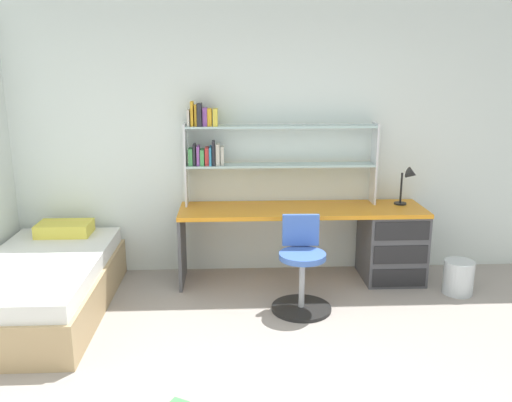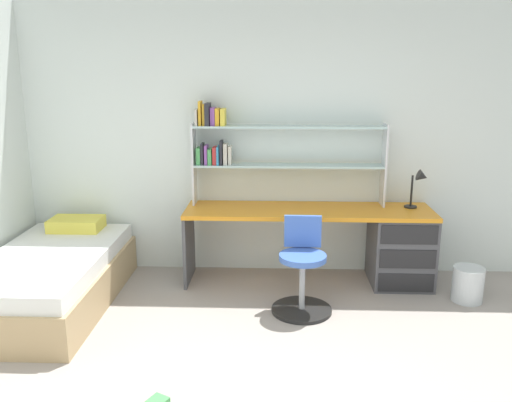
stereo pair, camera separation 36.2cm
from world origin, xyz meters
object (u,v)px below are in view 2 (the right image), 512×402
(desk_lamp, at_px, (420,183))
(bed_platform, at_px, (51,279))
(swivel_chair, at_px, (302,275))
(waste_bin, at_px, (468,284))
(desk, at_px, (375,241))
(bookshelf_hutch, at_px, (259,145))

(desk_lamp, xyz_separation_m, bed_platform, (-3.33, -0.68, -0.75))
(swivel_chair, height_order, waste_bin, swivel_chair)
(swivel_chair, bearing_deg, desk_lamp, 32.13)
(swivel_chair, xyz_separation_m, waste_bin, (1.50, 0.25, -0.17))
(swivel_chair, bearing_deg, bed_platform, 179.30)
(desk, relative_size, waste_bin, 7.47)
(swivel_chair, bearing_deg, waste_bin, 9.43)
(desk_lamp, distance_m, waste_bin, 1.02)
(desk_lamp, height_order, waste_bin, desk_lamp)
(desk, height_order, desk_lamp, desk_lamp)
(bookshelf_hutch, xyz_separation_m, desk_lamp, (1.53, -0.13, -0.33))
(desk_lamp, relative_size, bed_platform, 0.20)
(bed_platform, height_order, waste_bin, bed_platform)
(bookshelf_hutch, relative_size, desk_lamp, 4.87)
(swivel_chair, relative_size, waste_bin, 2.56)
(desk, distance_m, bed_platform, 3.00)
(desk_lamp, relative_size, waste_bin, 1.21)
(desk, bearing_deg, swivel_chair, -138.28)
(bookshelf_hutch, bearing_deg, waste_bin, -17.14)
(desk, distance_m, swivel_chair, 0.98)
(desk, distance_m, desk_lamp, 0.70)
(bed_platform, bearing_deg, desk, 11.98)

